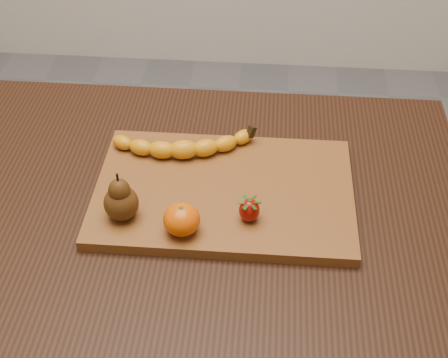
# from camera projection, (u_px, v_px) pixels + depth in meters

# --- Properties ---
(table) EXTENTS (1.00, 0.70, 0.76)m
(table) POSITION_uv_depth(u_px,v_px,m) (190.00, 237.00, 1.16)
(table) COLOR black
(table) RESTS_ON ground
(cutting_board) EXTENTS (0.45, 0.30, 0.02)m
(cutting_board) POSITION_uv_depth(u_px,v_px,m) (224.00, 192.00, 1.10)
(cutting_board) COLOR brown
(cutting_board) RESTS_ON table
(banana) EXTENTS (0.23, 0.09, 0.04)m
(banana) POSITION_uv_depth(u_px,v_px,m) (184.00, 150.00, 1.14)
(banana) COLOR orange
(banana) RESTS_ON cutting_board
(pear) EXTENTS (0.06, 0.06, 0.09)m
(pear) POSITION_uv_depth(u_px,v_px,m) (120.00, 196.00, 1.01)
(pear) COLOR #49280B
(pear) RESTS_ON cutting_board
(mandarin) EXTENTS (0.06, 0.06, 0.05)m
(mandarin) POSITION_uv_depth(u_px,v_px,m) (182.00, 219.00, 0.99)
(mandarin) COLOR #DD5002
(mandarin) RESTS_ON cutting_board
(strawberry) EXTENTS (0.04, 0.04, 0.04)m
(strawberry) POSITION_uv_depth(u_px,v_px,m) (249.00, 210.00, 1.02)
(strawberry) COLOR #870A03
(strawberry) RESTS_ON cutting_board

